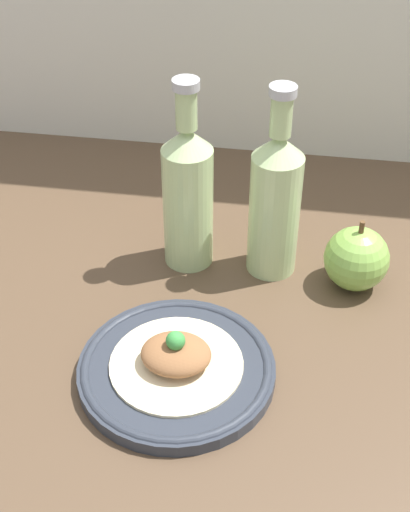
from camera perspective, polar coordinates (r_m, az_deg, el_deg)
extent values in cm
cube|color=brown|center=(88.64, 4.12, -9.75)|extent=(180.00, 110.00, 4.00)
cylinder|color=#2D333D|center=(85.51, -2.29, -9.13)|extent=(23.46, 23.46, 1.71)
torus|color=#2D333D|center=(85.07, -2.30, -8.85)|extent=(22.78, 22.78, 1.20)
cylinder|color=beige|center=(84.73, -2.30, -8.64)|extent=(15.83, 15.83, 0.40)
ellipsoid|color=brown|center=(83.50, -2.33, -7.84)|extent=(8.29, 7.05, 3.01)
sphere|color=green|center=(81.94, -2.37, -6.78)|extent=(2.27, 2.27, 2.27)
cylinder|color=#B7D18E|center=(97.35, -1.36, 3.93)|extent=(6.89, 6.89, 17.76)
cone|color=#B7D18E|center=(91.89, -1.46, 9.31)|extent=(6.89, 6.89, 3.10)
cylinder|color=#B7D18E|center=(89.92, -1.51, 11.67)|extent=(2.76, 2.76, 5.37)
cylinder|color=#B7B7BC|center=(88.51, -1.54, 13.58)|extent=(3.45, 3.45, 1.20)
cylinder|color=#B7D18E|center=(96.30, 5.40, 3.32)|extent=(6.89, 6.89, 17.76)
cone|color=#B7D18E|center=(90.77, 5.79, 8.73)|extent=(6.89, 6.89, 3.10)
cylinder|color=#B7D18E|center=(88.78, 5.96, 11.11)|extent=(2.76, 2.76, 5.37)
cylinder|color=#B7B7BC|center=(87.35, 6.10, 13.03)|extent=(3.45, 3.45, 1.20)
sphere|color=#84B74C|center=(97.58, 12.03, -0.21)|extent=(8.78, 8.78, 8.78)
cylinder|color=brown|center=(94.58, 12.42, 2.21)|extent=(0.70, 0.70, 1.98)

